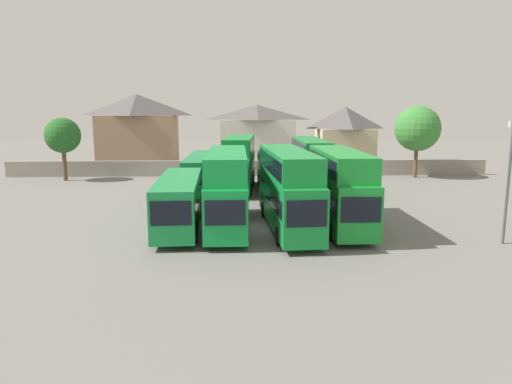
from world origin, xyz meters
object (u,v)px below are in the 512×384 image
at_px(bus_7, 273,170).
at_px(tree_behind_wall, 418,129).
at_px(house_terrace_centre, 257,135).
at_px(bus_1, 179,200).
at_px(house_terrace_right, 345,135).
at_px(house_terrace_left, 138,130).
at_px(bus_6, 240,160).
at_px(bus_4, 340,184).
at_px(bus_5, 202,171).
at_px(bus_2, 227,185).
at_px(bus_8, 310,162).
at_px(lamp_post_lot_edge, 509,176).
at_px(bus_3, 288,185).
at_px(tree_left_of_lot, 63,136).

height_order(bus_7, tree_behind_wall, tree_behind_wall).
height_order(bus_7, house_terrace_centre, house_terrace_centre).
height_order(bus_1, house_terrace_right, house_terrace_right).
bearing_deg(house_terrace_left, bus_6, -55.15).
relative_size(bus_4, bus_5, 0.90).
height_order(bus_6, tree_behind_wall, tree_behind_wall).
distance_m(bus_6, tree_behind_wall, 21.73).
relative_size(bus_2, bus_7, 1.06).
distance_m(bus_1, bus_7, 16.43).
distance_m(bus_5, bus_8, 10.39).
bearing_deg(house_terrace_right, bus_5, -130.94).
bearing_deg(lamp_post_lot_edge, bus_3, 162.47).
bearing_deg(tree_left_of_lot, bus_8, -15.53).
relative_size(house_terrace_centre, tree_behind_wall, 1.27).
bearing_deg(tree_left_of_lot, lamp_post_lot_edge, -36.89).
xyz_separation_m(bus_3, lamp_post_lot_edge, (12.16, -3.84, 1.10)).
distance_m(bus_6, house_terrace_right, 25.38).
distance_m(house_terrace_left, tree_left_of_lot, 13.83).
distance_m(bus_2, house_terrace_right, 38.48).
distance_m(bus_3, bus_6, 15.32).
bearing_deg(bus_4, bus_1, -89.06).
xyz_separation_m(house_terrace_centre, tree_left_of_lot, (-21.47, -12.81, 0.67)).
relative_size(bus_1, bus_4, 1.00).
relative_size(bus_1, house_terrace_right, 1.34).
xyz_separation_m(bus_5, tree_behind_wall, (23.65, 8.33, 3.60)).
relative_size(bus_4, house_terrace_right, 1.35).
bearing_deg(bus_2, bus_7, 164.32).
bearing_deg(bus_8, tree_behind_wall, 121.72).
relative_size(bus_2, bus_3, 0.94).
bearing_deg(bus_5, bus_3, 25.20).
bearing_deg(house_terrace_centre, bus_1, -100.45).
bearing_deg(bus_5, house_terrace_centre, 163.91).
bearing_deg(house_terrace_left, tree_behind_wall, -19.19).
relative_size(bus_6, bus_8, 0.89).
distance_m(house_terrace_right, tree_left_of_lot, 36.45).
height_order(bus_1, house_terrace_centre, house_terrace_centre).
bearing_deg(house_terrace_centre, lamp_post_lot_edge, -71.59).
xyz_separation_m(bus_5, bus_6, (3.59, 0.42, 0.94)).
height_order(bus_3, bus_6, bus_3).
distance_m(bus_3, tree_left_of_lot, 31.21).
height_order(bus_2, bus_7, bus_2).
height_order(bus_2, house_terrace_centre, house_terrace_centre).
xyz_separation_m(bus_4, house_terrace_left, (-20.25, 34.12, 2.11)).
relative_size(bus_2, bus_8, 0.93).
relative_size(bus_5, lamp_post_lot_edge, 1.71).
bearing_deg(house_terrace_right, house_terrace_centre, -175.61).
relative_size(bus_5, tree_left_of_lot, 1.76).
relative_size(bus_4, tree_left_of_lot, 1.59).
height_order(bus_1, bus_8, bus_8).
height_order(bus_4, house_terrace_right, house_terrace_right).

